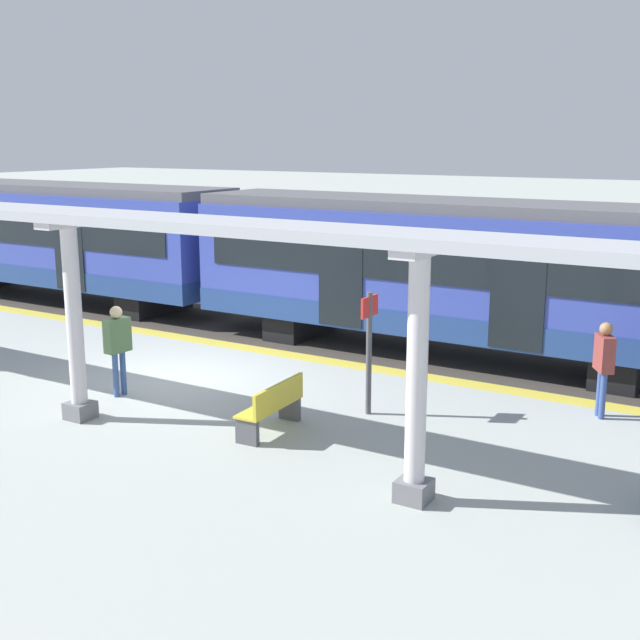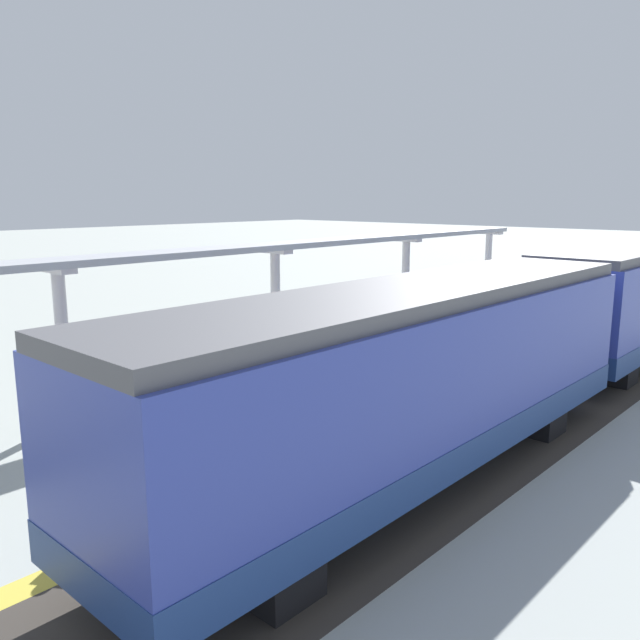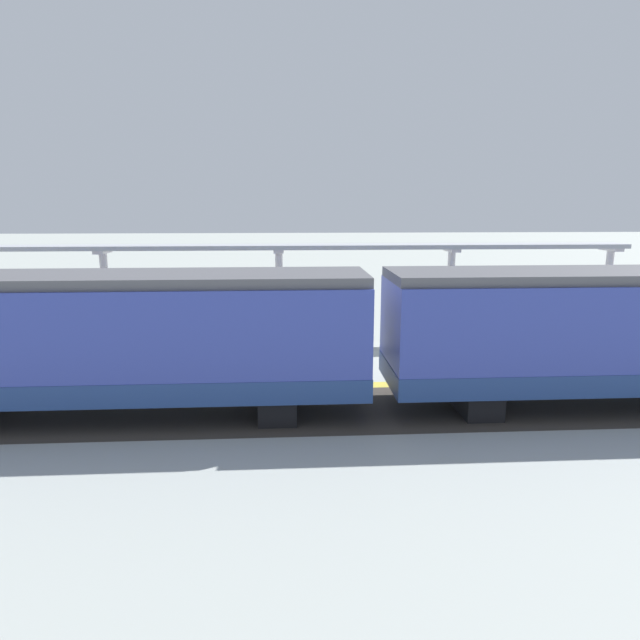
{
  "view_description": "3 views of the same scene",
  "coord_description": "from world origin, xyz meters",
  "views": [
    {
      "loc": [
        12.02,
        10.72,
        4.8
      ],
      "look_at": [
        -1.31,
        2.64,
        1.3
      ],
      "focal_mm": 45.73,
      "sensor_mm": 36.0,
      "label": 1
    },
    {
      "loc": [
        -10.59,
        12.7,
        4.93
      ],
      "look_at": [
        -0.13,
        1.24,
        1.92
      ],
      "focal_mm": 35.79,
      "sensor_mm": 36.0,
      "label": 2
    },
    {
      "loc": [
        -17.45,
        -0.18,
        5.01
      ],
      "look_at": [
        1.31,
        -1.32,
        1.05
      ],
      "focal_mm": 30.29,
      "sensor_mm": 36.0,
      "label": 3
    }
  ],
  "objects": [
    {
      "name": "ground_plane",
      "position": [
        0.0,
        0.0,
        0.0
      ],
      "size": [
        176.0,
        176.0,
        0.0
      ],
      "primitive_type": "plane",
      "color": "#9CA39D"
    },
    {
      "name": "tactile_edge_strip",
      "position": [
        -2.83,
        0.0,
        0.0
      ],
      "size": [
        0.49,
        32.24,
        0.01
      ],
      "primitive_type": "cube",
      "color": "gold",
      "rests_on": "ground"
    },
    {
      "name": "trackbed",
      "position": [
        -4.68,
        0.0,
        0.0
      ],
      "size": [
        3.2,
        44.24,
        0.01
      ],
      "primitive_type": "cube",
      "color": "#38332D",
      "rests_on": "ground"
    },
    {
      "name": "train_near_carriage",
      "position": [
        -4.67,
        -8.65,
        1.83
      ],
      "size": [
        2.65,
        11.99,
        3.48
      ],
      "color": "#32419E",
      "rests_on": "ground"
    },
    {
      "name": "train_far_carriage",
      "position": [
        -4.67,
        3.92,
        1.83
      ],
      "size": [
        2.65,
        11.99,
        3.48
      ],
      "color": "#32419E",
      "rests_on": "ground"
    },
    {
      "name": "canopy_pillar_nearest",
      "position": [
        2.63,
        -12.6,
        1.76
      ],
      "size": [
        1.1,
        0.44,
        3.47
      ],
      "color": "slate",
      "rests_on": "ground"
    },
    {
      "name": "canopy_pillar_second",
      "position": [
        2.63,
        -6.39,
        1.76
      ],
      "size": [
        1.1,
        0.44,
        3.47
      ],
      "color": "slate",
      "rests_on": "ground"
    },
    {
      "name": "canopy_pillar_third",
      "position": [
        2.63,
        0.13,
        1.76
      ],
      "size": [
        1.1,
        0.44,
        3.47
      ],
      "color": "slate",
      "rests_on": "ground"
    },
    {
      "name": "canopy_pillar_fourth",
      "position": [
        2.63,
        6.51,
        1.76
      ],
      "size": [
        1.1,
        0.44,
        3.47
      ],
      "color": "slate",
      "rests_on": "ground"
    },
    {
      "name": "canopy_beam",
      "position": [
        2.63,
        0.03,
        3.55
      ],
      "size": [
        1.2,
        26.07,
        0.16
      ],
      "primitive_type": "cube",
      "color": "#A8AAB2",
      "rests_on": "canopy_pillar_nearest"
    },
    {
      "name": "bench_near_end",
      "position": [
        1.57,
        -9.42,
        0.44
      ],
      "size": [
        1.51,
        0.47,
        0.86
      ],
      "color": "#264FA6",
      "rests_on": "ground"
    },
    {
      "name": "bench_far_end",
      "position": [
        1.44,
        3.39,
        0.44
      ],
      "size": [
        1.52,
        0.52,
        0.86
      ],
      "color": "gold",
      "rests_on": "ground"
    },
    {
      "name": "platform_info_sign",
      "position": [
        -0.21,
        4.31,
        1.33
      ],
      "size": [
        0.56,
        0.1,
        2.2
      ],
      "color": "#4C4C51",
      "rests_on": "ground"
    },
    {
      "name": "passenger_waiting_near_edge",
      "position": [
        -2.16,
        7.88,
        1.07
      ],
      "size": [
        0.54,
        0.44,
        1.71
      ],
      "color": "#334B88",
      "rests_on": "ground"
    },
    {
      "name": "passenger_by_the_benches",
      "position": [
        1.32,
        -0.22,
        1.09
      ],
      "size": [
        0.52,
        0.28,
        1.74
      ],
      "color": "#36548D",
      "rests_on": "ground"
    }
  ]
}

